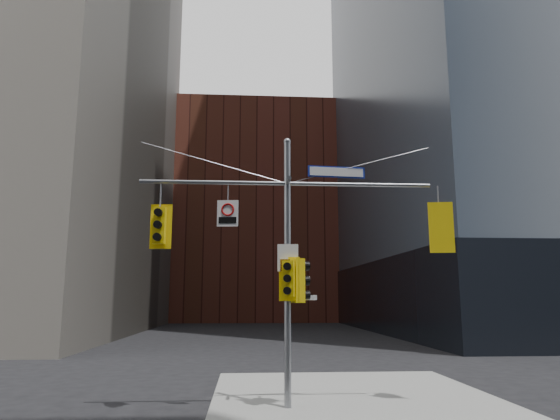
{
  "coord_description": "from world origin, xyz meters",
  "views": [
    {
      "loc": [
        -1.1,
        -11.32,
        2.91
      ],
      "look_at": [
        -0.2,
        2.0,
        5.26
      ],
      "focal_mm": 32.0,
      "sensor_mm": 36.0,
      "label": 1
    }
  ],
  "objects": [
    {
      "name": "sidewalk_corner",
      "position": [
        2.0,
        4.0,
        0.07
      ],
      "size": [
        8.0,
        8.0,
        0.15
      ],
      "primitive_type": "cube",
      "color": "gray",
      "rests_on": "ground"
    },
    {
      "name": "brick_midrise",
      "position": [
        0.0,
        58.0,
        14.0
      ],
      "size": [
        26.0,
        20.0,
        28.0
      ],
      "primitive_type": "cube",
      "color": "brown",
      "rests_on": "ground"
    },
    {
      "name": "signal_assembly",
      "position": [
        0.0,
        1.99,
        4.42
      ],
      "size": [
        8.0,
        0.8,
        7.3
      ],
      "color": "gray",
      "rests_on": "ground"
    },
    {
      "name": "traffic_light_west_arm",
      "position": [
        -3.42,
        2.01,
        4.8
      ],
      "size": [
        0.58,
        0.48,
        1.21
      ],
      "rotation": [
        0.0,
        0.0,
        -0.07
      ],
      "color": "yellow",
      "rests_on": "ground"
    },
    {
      "name": "traffic_light_east_arm",
      "position": [
        4.23,
        1.99,
        4.8
      ],
      "size": [
        0.66,
        0.58,
        1.39
      ],
      "rotation": [
        0.0,
        0.0,
        2.96
      ],
      "color": "yellow",
      "rests_on": "ground"
    },
    {
      "name": "traffic_light_pole_side",
      "position": [
        0.33,
        2.01,
        3.36
      ],
      "size": [
        0.51,
        0.43,
        1.16
      ],
      "rotation": [
        0.0,
        0.0,
        1.82
      ],
      "color": "yellow",
      "rests_on": "ground"
    },
    {
      "name": "traffic_light_pole_front",
      "position": [
        0.0,
        1.73,
        3.4
      ],
      "size": [
        0.54,
        0.5,
        1.15
      ],
      "rotation": [
        0.0,
        0.0,
        -0.24
      ],
      "color": "yellow",
      "rests_on": "ground"
    },
    {
      "name": "street_sign_blade",
      "position": [
        1.37,
        2.0,
        6.35
      ],
      "size": [
        1.62,
        0.19,
        0.31
      ],
      "rotation": [
        0.0,
        0.0,
        0.09
      ],
      "color": "#102499",
      "rests_on": "ground"
    },
    {
      "name": "regulatory_sign_arm",
      "position": [
        -1.62,
        1.97,
        5.17
      ],
      "size": [
        0.57,
        0.11,
        0.72
      ],
      "rotation": [
        0.0,
        0.0,
        -0.12
      ],
      "color": "silver",
      "rests_on": "ground"
    },
    {
      "name": "regulatory_sign_pole",
      "position": [
        0.0,
        1.88,
        3.93
      ],
      "size": [
        0.55,
        0.06,
        0.72
      ],
      "rotation": [
        0.0,
        0.0,
        -0.05
      ],
      "color": "silver",
      "rests_on": "ground"
    },
    {
      "name": "street_blade_ew",
      "position": [
        0.45,
        2.0,
        2.91
      ],
      "size": [
        0.67,
        0.08,
        0.13
      ],
      "rotation": [
        0.0,
        0.0,
        0.08
      ],
      "color": "silver",
      "rests_on": "ground"
    },
    {
      "name": "street_blade_ns",
      "position": [
        0.0,
        2.45,
        2.73
      ],
      "size": [
        0.08,
        0.73,
        0.15
      ],
      "rotation": [
        0.0,
        0.0,
        -0.07
      ],
      "color": "#145926",
      "rests_on": "ground"
    }
  ]
}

